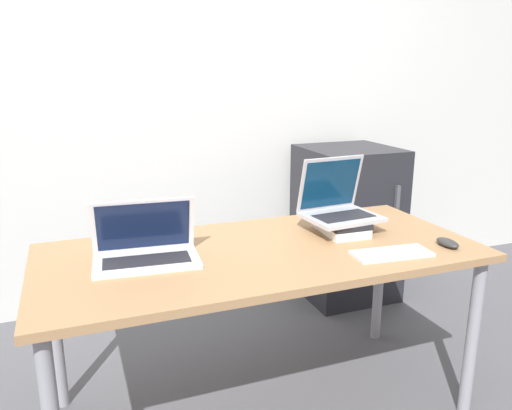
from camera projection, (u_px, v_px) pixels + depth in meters
name	position (u px, v px, depth m)	size (l,w,h in m)	color
wall_back	(184.00, 78.00, 2.89)	(8.00, 0.05, 2.70)	silver
desk	(262.00, 266.00, 1.96)	(1.70, 0.77, 0.72)	#9E754C
laptop_left	(146.00, 249.00, 1.81)	(0.39, 0.26, 0.23)	silver
book_stack	(342.00, 226.00, 2.13)	(0.18, 0.25, 0.06)	white
laptop_on_books	(338.00, 206.00, 2.14)	(0.32, 0.27, 0.26)	#B2B2B7
wireless_keyboard	(392.00, 253.00, 1.87)	(0.31, 0.15, 0.01)	silver
mouse	(448.00, 243.00, 1.96)	(0.06, 0.11, 0.03)	#2D2D2D
mini_fridge	(346.00, 223.00, 3.12)	(0.54, 0.55, 0.94)	#232328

